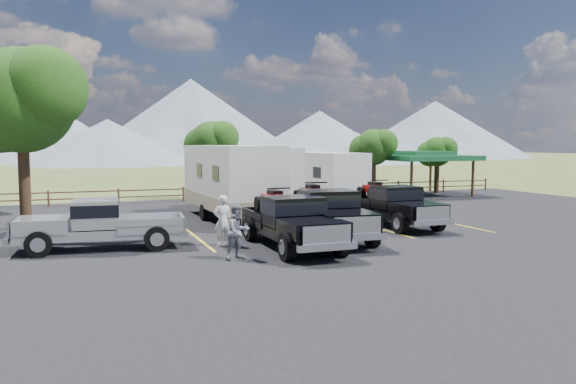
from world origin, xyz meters
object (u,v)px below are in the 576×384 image
object	(u,v)px
trailer_right	(320,178)
pickup_silver	(101,223)
rig_right	(393,204)
trailer_left	(231,181)
tree_big_nw	(20,100)
person_b	(238,232)
pavilion	(422,157)
rig_center	(326,212)
rig_left	(291,220)
trailer_center	(256,179)
person_a	(223,221)

from	to	relation	value
trailer_right	pickup_silver	distance (m)	15.96
rig_right	trailer_left	world-z (taller)	trailer_left
tree_big_nw	pickup_silver	world-z (taller)	tree_big_nw
trailer_left	person_b	distance (m)	9.49
pavilion	rig_center	world-z (taller)	pavilion
rig_left	rig_right	xyz separation A→B (m)	(6.26, 3.35, -0.02)
trailer_center	person_a	xyz separation A→B (m)	(-3.96, -8.54, -0.91)
pavilion	pickup_silver	bearing A→B (deg)	-148.68
pavilion	pickup_silver	distance (m)	26.58
pavilion	rig_right	size ratio (longest dim) A/B	1.02
rig_center	trailer_center	bearing A→B (deg)	97.04
pavilion	rig_center	distance (m)	20.49
rig_right	trailer_right	bearing A→B (deg)	89.17
pavilion	trailer_right	distance (m)	10.82
trailer_right	trailer_left	bearing A→B (deg)	-153.74
tree_big_nw	rig_center	size ratio (longest dim) A/B	1.18
pavilion	person_b	world-z (taller)	pavilion
trailer_center	tree_big_nw	bearing A→B (deg)	-168.39
trailer_left	person_b	xyz separation A→B (m)	(-2.22, -9.18, -1.00)
rig_left	trailer_right	bearing A→B (deg)	61.41
rig_right	trailer_left	distance (m)	7.87
person_a	rig_right	bearing A→B (deg)	-169.76
rig_center	trailer_center	distance (m)	8.51
pavilion	rig_center	size ratio (longest dim) A/B	0.93
pavilion	rig_left	world-z (taller)	pavilion
pavilion	trailer_right	world-z (taller)	trailer_right
rig_left	trailer_center	size ratio (longest dim) A/B	0.62
rig_center	person_a	xyz separation A→B (m)	(-4.18, -0.07, -0.11)
trailer_left	trailer_right	distance (m)	7.48
rig_center	rig_right	xyz separation A→B (m)	(4.27, 2.07, -0.06)
trailer_left	trailer_center	size ratio (longest dim) A/B	1.03
tree_big_nw	pickup_silver	xyz separation A→B (m)	(2.90, -5.81, -4.63)
rig_right	pickup_silver	bearing A→B (deg)	-174.49
trailer_left	person_a	xyz separation A→B (m)	(-2.10, -6.68, -0.97)
rig_center	person_b	xyz separation A→B (m)	(-4.30, -2.57, -0.14)
tree_big_nw	person_b	xyz separation A→B (m)	(6.96, -9.18, -4.65)
person_a	person_b	distance (m)	2.50
pavilion	rig_center	xyz separation A→B (m)	(-14.28, -14.59, -1.71)
trailer_center	pavilion	bearing A→B (deg)	24.90
rig_left	trailer_right	size ratio (longest dim) A/B	0.67
pickup_silver	person_b	xyz separation A→B (m)	(4.07, -3.37, -0.02)
rig_center	trailer_left	world-z (taller)	trailer_left
trailer_center	person_b	world-z (taller)	trailer_center
rig_right	trailer_center	xyz separation A→B (m)	(-4.49, 6.41, 0.86)
rig_center	person_a	distance (m)	4.18
rig_center	tree_big_nw	bearing A→B (deg)	155.13
person_b	rig_center	bearing A→B (deg)	9.00
rig_left	rig_center	distance (m)	2.36
trailer_right	person_b	distance (m)	15.62
tree_big_nw	trailer_left	size ratio (longest dim) A/B	0.75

